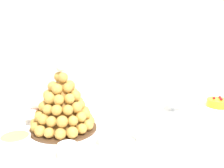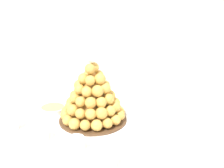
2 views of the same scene
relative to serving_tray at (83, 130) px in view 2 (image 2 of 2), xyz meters
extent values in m
cylinder|color=brown|center=(-0.34, 0.34, -0.39)|extent=(0.04, 0.04, 0.73)
cube|color=brown|center=(0.26, -0.03, -0.02)|extent=(1.33, 0.86, 0.02)
cube|color=white|center=(0.26, -0.03, -0.01)|extent=(1.39, 0.92, 0.00)
cube|color=white|center=(0.26, 0.43, -0.13)|extent=(1.39, 0.01, 0.24)
cube|color=white|center=(-0.43, -0.03, -0.13)|extent=(0.01, 0.92, 0.24)
cube|color=white|center=(0.00, 0.00, 0.00)|extent=(0.55, 0.39, 0.01)
cube|color=white|center=(0.00, -0.20, 0.01)|extent=(0.55, 0.01, 0.02)
cube|color=white|center=(0.00, 0.20, 0.01)|extent=(0.55, 0.01, 0.02)
cube|color=white|center=(-0.28, 0.00, 0.01)|extent=(0.01, 0.39, 0.02)
cube|color=white|center=(0.28, 0.00, 0.01)|extent=(0.01, 0.39, 0.02)
cylinder|color=white|center=(0.00, 0.00, 0.00)|extent=(0.36, 0.36, 0.00)
cylinder|color=#4C331E|center=(-0.01, 0.08, 0.01)|extent=(0.25, 0.25, 0.01)
cone|color=#AA7834|center=(-0.01, 0.08, 0.12)|extent=(0.17, 0.17, 0.21)
sphere|color=gold|center=(0.09, 0.08, 0.03)|extent=(0.04, 0.04, 0.04)
sphere|color=gold|center=(0.08, 0.11, 0.03)|extent=(0.04, 0.04, 0.04)
sphere|color=gold|center=(0.06, 0.15, 0.03)|extent=(0.04, 0.04, 0.04)
sphere|color=gold|center=(0.03, 0.17, 0.03)|extent=(0.04, 0.04, 0.04)
sphere|color=gold|center=(-0.01, 0.18, 0.03)|extent=(0.04, 0.04, 0.04)
sphere|color=gold|center=(-0.05, 0.17, 0.03)|extent=(0.04, 0.04, 0.04)
sphere|color=gold|center=(-0.09, 0.15, 0.03)|extent=(0.04, 0.04, 0.04)
sphere|color=gold|center=(-0.11, 0.11, 0.03)|extent=(0.04, 0.04, 0.04)
sphere|color=gold|center=(-0.12, 0.08, 0.03)|extent=(0.04, 0.04, 0.04)
sphere|color=gold|center=(-0.11, 0.04, 0.03)|extent=(0.04, 0.04, 0.04)
sphere|color=gold|center=(-0.09, 0.00, 0.03)|extent=(0.04, 0.04, 0.04)
sphere|color=gold|center=(-0.05, -0.02, 0.03)|extent=(0.04, 0.04, 0.04)
sphere|color=gold|center=(-0.01, -0.03, 0.03)|extent=(0.04, 0.04, 0.04)
sphere|color=gold|center=(0.03, -0.02, 0.03)|extent=(0.04, 0.04, 0.04)
sphere|color=gold|center=(0.06, 0.00, 0.03)|extent=(0.04, 0.04, 0.04)
sphere|color=gold|center=(0.08, 0.04, 0.03)|extent=(0.04, 0.04, 0.04)
sphere|color=gold|center=(0.07, 0.10, 0.07)|extent=(0.04, 0.04, 0.04)
sphere|color=gold|center=(0.05, 0.14, 0.07)|extent=(0.04, 0.04, 0.04)
sphere|color=gold|center=(0.01, 0.16, 0.07)|extent=(0.04, 0.04, 0.04)
sphere|color=gold|center=(-0.02, 0.16, 0.07)|extent=(0.04, 0.04, 0.04)
sphere|color=gold|center=(-0.06, 0.15, 0.07)|extent=(0.04, 0.04, 0.04)
sphere|color=gold|center=(-0.09, 0.12, 0.07)|extent=(0.04, 0.04, 0.04)
sphere|color=gold|center=(-0.10, 0.08, 0.07)|extent=(0.04, 0.04, 0.04)
sphere|color=gold|center=(-0.09, 0.05, 0.07)|extent=(0.04, 0.04, 0.04)
sphere|color=gold|center=(-0.07, 0.01, 0.07)|extent=(0.04, 0.04, 0.04)
sphere|color=gold|center=(-0.04, 0.00, 0.07)|extent=(0.04, 0.04, 0.04)
sphere|color=gold|center=(0.00, -0.01, 0.06)|extent=(0.04, 0.04, 0.04)
sphere|color=gold|center=(0.03, 0.00, 0.07)|extent=(0.04, 0.04, 0.04)
sphere|color=gold|center=(0.06, 0.03, 0.07)|extent=(0.04, 0.04, 0.04)
sphere|color=gold|center=(0.07, 0.07, 0.07)|extent=(0.04, 0.04, 0.04)
sphere|color=gold|center=(0.04, 0.12, 0.10)|extent=(0.04, 0.04, 0.04)
sphere|color=gold|center=(0.01, 0.14, 0.10)|extent=(0.04, 0.04, 0.04)
sphere|color=gold|center=(-0.03, 0.14, 0.10)|extent=(0.04, 0.04, 0.04)
sphere|color=gold|center=(-0.06, 0.12, 0.10)|extent=(0.04, 0.04, 0.04)
sphere|color=gold|center=(-0.08, 0.09, 0.10)|extent=(0.04, 0.04, 0.04)
sphere|color=gold|center=(-0.07, 0.05, 0.10)|extent=(0.04, 0.04, 0.04)
sphere|color=gold|center=(-0.05, 0.02, 0.10)|extent=(0.04, 0.04, 0.04)
sphere|color=gold|center=(-0.01, 0.01, 0.10)|extent=(0.04, 0.04, 0.04)
sphere|color=gold|center=(0.02, 0.02, 0.10)|extent=(0.04, 0.04, 0.04)
sphere|color=gold|center=(0.05, 0.05, 0.10)|extent=(0.04, 0.04, 0.04)
sphere|color=gold|center=(0.05, 0.08, 0.10)|extent=(0.04, 0.04, 0.04)
sphere|color=gold|center=(0.01, 0.12, 0.14)|extent=(0.04, 0.04, 0.04)
sphere|color=gold|center=(-0.03, 0.12, 0.13)|extent=(0.04, 0.04, 0.04)
sphere|color=gold|center=(-0.06, 0.10, 0.14)|extent=(0.04, 0.04, 0.04)
sphere|color=gold|center=(-0.06, 0.06, 0.14)|extent=(0.04, 0.04, 0.04)
sphere|color=gold|center=(-0.04, 0.03, 0.14)|extent=(0.04, 0.04, 0.04)
sphere|color=gold|center=(0.00, 0.03, 0.14)|extent=(0.04, 0.04, 0.04)
sphere|color=gold|center=(0.03, 0.05, 0.14)|extent=(0.04, 0.04, 0.04)
sphere|color=gold|center=(0.03, 0.09, 0.14)|extent=(0.04, 0.04, 0.04)
sphere|color=gold|center=(-0.01, 0.11, 0.17)|extent=(0.04, 0.04, 0.04)
sphere|color=gold|center=(-0.04, 0.09, 0.17)|extent=(0.04, 0.04, 0.04)
sphere|color=gold|center=(-0.04, 0.05, 0.17)|extent=(0.04, 0.04, 0.04)
sphere|color=gold|center=(0.00, 0.05, 0.17)|extent=(0.04, 0.04, 0.04)
sphere|color=gold|center=(0.02, 0.08, 0.17)|extent=(0.04, 0.04, 0.04)
sphere|color=gold|center=(-0.02, 0.09, 0.21)|extent=(0.04, 0.04, 0.04)
sphere|color=gold|center=(-0.01, 0.06, 0.21)|extent=(0.04, 0.04, 0.04)
sphere|color=white|center=(-0.01, 0.08, 0.25)|extent=(0.04, 0.04, 0.04)
cylinder|color=silver|center=(-0.21, -0.14, 0.03)|extent=(0.05, 0.05, 0.05)
cylinder|color=#F4EAC6|center=(-0.21, -0.14, 0.01)|extent=(0.05, 0.05, 0.02)
cylinder|color=white|center=(-0.21, -0.14, 0.03)|extent=(0.05, 0.05, 0.01)
sphere|color=brown|center=(-0.22, -0.14, 0.04)|extent=(0.01, 0.01, 0.01)
cylinder|color=silver|center=(-0.07, -0.14, 0.03)|extent=(0.06, 0.06, 0.05)
cylinder|color=brown|center=(-0.07, -0.14, 0.01)|extent=(0.05, 0.05, 0.02)
cylinder|color=#8C603D|center=(-0.07, -0.14, 0.03)|extent=(0.05, 0.05, 0.01)
sphere|color=brown|center=(-0.07, -0.15, 0.04)|extent=(0.02, 0.02, 0.02)
cylinder|color=silver|center=(0.07, -0.12, 0.03)|extent=(0.05, 0.05, 0.05)
cylinder|color=gold|center=(0.07, -0.12, 0.01)|extent=(0.05, 0.05, 0.02)
cylinder|color=#EAC166|center=(0.07, -0.12, 0.03)|extent=(0.05, 0.05, 0.01)
sphere|color=brown|center=(0.07, -0.13, 0.04)|extent=(0.01, 0.01, 0.01)
cylinder|color=silver|center=(0.20, -0.14, 0.03)|extent=(0.05, 0.05, 0.05)
cylinder|color=#F4EAC6|center=(0.20, -0.14, 0.01)|extent=(0.05, 0.05, 0.02)
cylinder|color=white|center=(0.20, -0.14, 0.03)|extent=(0.05, 0.05, 0.01)
sphere|color=brown|center=(0.21, -0.14, 0.04)|extent=(0.01, 0.01, 0.01)
cylinder|color=white|center=(-0.19, 0.05, 0.01)|extent=(0.10, 0.10, 0.02)
cylinder|color=#F2CC59|center=(-0.19, 0.05, 0.02)|extent=(0.09, 0.09, 0.00)
cylinder|color=silver|center=(-0.10, 0.12, 0.00)|extent=(0.06, 0.06, 0.00)
cylinder|color=silver|center=(-0.10, 0.12, 0.04)|extent=(0.01, 0.01, 0.09)
sphere|color=silver|center=(-0.10, 0.12, 0.12)|extent=(0.07, 0.07, 0.07)
cylinder|color=maroon|center=(-0.10, 0.12, 0.10)|extent=(0.05, 0.05, 0.03)
camera|label=1|loc=(-0.26, -0.78, 0.39)|focal=38.95mm
camera|label=2|loc=(0.63, -0.75, 0.51)|focal=49.37mm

